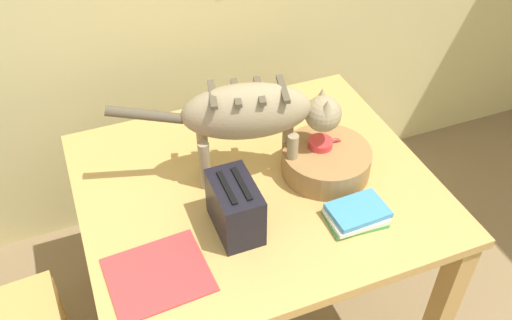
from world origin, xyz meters
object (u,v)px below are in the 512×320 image
Objects in this scene: dining_table at (256,202)px; magazine at (158,275)px; saucer_bowl at (318,163)px; cat at (255,114)px; wicker_basket at (326,161)px; toaster at (235,207)px; coffee_mug at (321,149)px; book_stack at (357,215)px.

magazine is (-0.39, -0.25, 0.09)m from dining_table.
saucer_bowl is at bearing -0.80° from dining_table.
cat is 0.31m from saucer_bowl.
wicker_basket is 0.39m from toaster.
dining_table is 4.15× the size of magazine.
cat reaches higher than coffee_mug.
magazine is at bearing -160.94° from toaster.
cat is 3.52× the size of toaster.
wicker_basket reaches higher than dining_table.
wicker_basket is at bearing 83.90° from cat.
coffee_mug is at bearing 90.22° from cat.
dining_table is 0.34m from cat.
dining_table is at bearing 172.37° from wicker_basket.
cat is at bearing 166.53° from saucer_bowl.
wicker_basket is (0.24, -0.03, 0.14)m from dining_table.
coffee_mug is at bearing 88.97° from book_stack.
wicker_basket is (0.01, 0.23, 0.02)m from book_stack.
saucer_bowl is at bearing 18.36° from magazine.
dining_table is 0.47m from magazine.
book_stack is 0.64× the size of wicker_basket.
dining_table is 0.27m from toaster.
coffee_mug reaches higher than magazine.
toaster is at bearing 163.03° from book_stack.
wicker_basket reaches higher than saucer_bowl.
cat is at bearing 32.76° from magazine.
book_stack is (-0.00, -0.26, 0.01)m from saucer_bowl.
cat reaches higher than book_stack.
wicker_basket is (0.01, -0.03, 0.03)m from saucer_bowl.
magazine is at bearing 178.41° from book_stack.
cat is 0.29m from toaster.
dining_table is 0.28m from coffee_mug.
wicker_basket reaches higher than book_stack.
book_stack reaches higher than saucer_bowl.
cat reaches higher than magazine.
cat is 0.28m from coffee_mug.
toaster is at bearing 15.74° from magazine.
dining_table is 5.67× the size of toaster.
cat is 0.31m from wicker_basket.
book_stack reaches higher than dining_table.
wicker_basket is (0.63, 0.22, 0.04)m from magazine.
cat is at bearing 55.06° from toaster.
saucer_bowl is at bearing 180.00° from coffee_mug.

